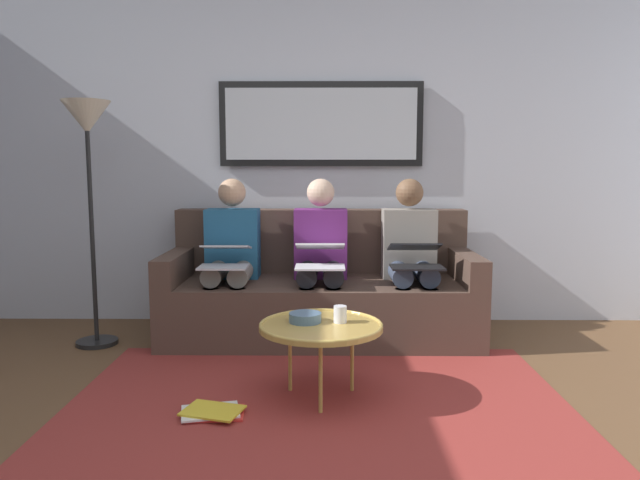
# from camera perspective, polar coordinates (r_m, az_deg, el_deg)

# --- Properties ---
(wall_rear) EXTENTS (6.00, 0.12, 2.60)m
(wall_rear) POSITION_cam_1_polar(r_m,az_deg,el_deg) (4.73, 0.11, 7.96)
(wall_rear) COLOR #B7BCC6
(wall_rear) RESTS_ON ground_plane
(area_rug) EXTENTS (2.60, 1.80, 0.01)m
(area_rug) POSITION_cam_1_polar(r_m,az_deg,el_deg) (3.22, -0.16, -15.19)
(area_rug) COLOR maroon
(area_rug) RESTS_ON ground_plane
(couch) EXTENTS (2.20, 0.90, 0.90)m
(couch) POSITION_cam_1_polar(r_m,az_deg,el_deg) (4.35, 0.06, -5.08)
(couch) COLOR #4C382D
(couch) RESTS_ON ground_plane
(framed_mirror) EXTENTS (1.56, 0.05, 0.64)m
(framed_mirror) POSITION_cam_1_polar(r_m,az_deg,el_deg) (4.65, 0.10, 11.07)
(framed_mirror) COLOR black
(coffee_table) EXTENTS (0.65, 0.65, 0.41)m
(coffee_table) POSITION_cam_1_polar(r_m,az_deg,el_deg) (3.14, 0.09, -8.32)
(coffee_table) COLOR tan
(coffee_table) RESTS_ON ground_plane
(cup) EXTENTS (0.07, 0.07, 0.09)m
(cup) POSITION_cam_1_polar(r_m,az_deg,el_deg) (3.17, 1.95, -7.14)
(cup) COLOR silver
(cup) RESTS_ON coffee_table
(bowl) EXTENTS (0.17, 0.17, 0.05)m
(bowl) POSITION_cam_1_polar(r_m,az_deg,el_deg) (3.18, -1.44, -7.45)
(bowl) COLOR slate
(bowl) RESTS_ON coffee_table
(person_left) EXTENTS (0.38, 0.58, 1.14)m
(person_left) POSITION_cam_1_polar(r_m,az_deg,el_deg) (4.27, 8.68, -1.32)
(person_left) COLOR gray
(person_left) RESTS_ON couch
(laptop_black) EXTENTS (0.34, 0.37, 0.16)m
(laptop_black) POSITION_cam_1_polar(r_m,az_deg,el_deg) (4.03, 9.15, -1.49)
(laptop_black) COLOR black
(person_middle) EXTENTS (0.38, 0.58, 1.14)m
(person_middle) POSITION_cam_1_polar(r_m,az_deg,el_deg) (4.23, 0.05, -1.32)
(person_middle) COLOR #66236B
(person_middle) RESTS_ON couch
(laptop_white) EXTENTS (0.33, 0.38, 0.16)m
(laptop_white) POSITION_cam_1_polar(r_m,az_deg,el_deg) (3.99, 0.02, -1.47)
(laptop_white) COLOR white
(person_right) EXTENTS (0.38, 0.58, 1.14)m
(person_right) POSITION_cam_1_polar(r_m,az_deg,el_deg) (4.28, -8.55, -1.30)
(person_right) COLOR #235B84
(person_right) RESTS_ON couch
(laptop_silver) EXTENTS (0.32, 0.35, 0.15)m
(laptop_silver) POSITION_cam_1_polar(r_m,az_deg,el_deg) (4.04, -9.11, -1.49)
(laptop_silver) COLOR silver
(magazine_stack) EXTENTS (0.34, 0.28, 0.03)m
(magazine_stack) POSITION_cam_1_polar(r_m,az_deg,el_deg) (3.10, -10.26, -15.93)
(magazine_stack) COLOR red
(magazine_stack) RESTS_ON ground_plane
(standing_lamp) EXTENTS (0.32, 0.32, 1.66)m
(standing_lamp) POSITION_cam_1_polar(r_m,az_deg,el_deg) (4.29, -21.41, 8.54)
(standing_lamp) COLOR black
(standing_lamp) RESTS_ON ground_plane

